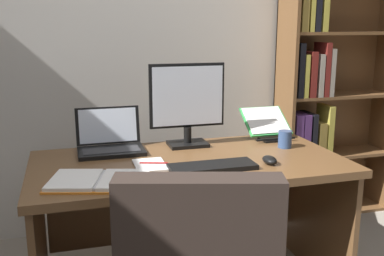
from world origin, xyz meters
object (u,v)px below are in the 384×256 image
(open_binder, at_px, (100,181))
(pen, at_px, (154,163))
(desk, at_px, (186,192))
(notepad, at_px, (150,165))
(coffee_mug, at_px, (285,139))
(computer_mouse, at_px, (270,160))
(reading_stand_with_book, at_px, (267,124))
(keyboard, at_px, (212,167))
(laptop, at_px, (110,142))
(bookshelf, at_px, (324,75))
(monitor, at_px, (187,105))

(open_binder, height_order, pen, open_binder)
(desk, bearing_deg, notepad, -150.49)
(notepad, height_order, coffee_mug, coffee_mug)
(pen, distance_m, coffee_mug, 0.79)
(computer_mouse, xyz_separation_m, open_binder, (-0.84, -0.05, -0.01))
(reading_stand_with_book, xyz_separation_m, coffee_mug, (-0.01, -0.25, -0.03))
(keyboard, relative_size, notepad, 2.00)
(desk, xyz_separation_m, reading_stand_with_book, (0.59, 0.26, 0.29))
(laptop, bearing_deg, coffee_mug, -11.46)
(open_binder, bearing_deg, bookshelf, 45.60)
(bookshelf, distance_m, reading_stand_with_book, 0.81)
(desk, bearing_deg, coffee_mug, 0.46)
(laptop, distance_m, coffee_mug, 0.97)
(laptop, bearing_deg, notepad, -63.55)
(monitor, height_order, pen, monitor)
(bookshelf, relative_size, keyboard, 5.43)
(reading_stand_with_book, bearing_deg, open_binder, -152.18)
(laptop, distance_m, computer_mouse, 0.86)
(open_binder, distance_m, coffee_mug, 1.10)
(computer_mouse, relative_size, reading_stand_with_book, 0.38)
(desk, height_order, coffee_mug, coffee_mug)
(computer_mouse, xyz_separation_m, notepad, (-0.58, 0.13, -0.02))
(bookshelf, bearing_deg, notepad, -151.08)
(bookshelf, xyz_separation_m, open_binder, (-1.71, -0.98, -0.31))
(keyboard, distance_m, notepad, 0.31)
(coffee_mug, bearing_deg, bookshelf, 45.85)
(monitor, bearing_deg, laptop, -179.92)
(reading_stand_with_book, relative_size, coffee_mug, 2.84)
(desk, xyz_separation_m, bookshelf, (1.24, 0.68, 0.52))
(computer_mouse, relative_size, open_binder, 0.21)
(desk, distance_m, computer_mouse, 0.50)
(desk, relative_size, keyboard, 3.78)
(keyboard, bearing_deg, computer_mouse, 0.00)
(monitor, height_order, open_binder, monitor)
(computer_mouse, bearing_deg, monitor, 123.67)
(reading_stand_with_book, distance_m, pen, 0.87)
(computer_mouse, bearing_deg, coffee_mug, 49.85)
(laptop, relative_size, reading_stand_with_book, 1.29)
(laptop, distance_m, keyboard, 0.63)
(desk, bearing_deg, laptop, 151.94)
(bookshelf, relative_size, monitor, 4.86)
(notepad, xyz_separation_m, pen, (0.02, 0.00, 0.01))
(notepad, bearing_deg, desk, 29.51)
(bookshelf, bearing_deg, monitor, -157.61)
(laptop, bearing_deg, bookshelf, 16.72)
(monitor, xyz_separation_m, coffee_mug, (0.52, -0.19, -0.19))
(monitor, bearing_deg, keyboard, -90.00)
(pen, bearing_deg, bookshelf, 29.26)
(desk, distance_m, reading_stand_with_book, 0.70)
(desk, distance_m, pen, 0.31)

